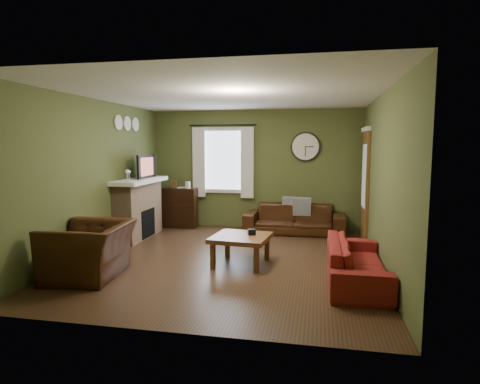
% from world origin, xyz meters
% --- Properties ---
extents(floor, '(4.60, 5.20, 0.00)m').
position_xyz_m(floor, '(0.00, 0.00, 0.00)').
color(floor, '#3F291A').
rests_on(floor, ground).
extents(ceiling, '(4.60, 5.20, 0.00)m').
position_xyz_m(ceiling, '(0.00, 0.00, 2.60)').
color(ceiling, white).
rests_on(ceiling, ground).
extents(wall_left, '(0.00, 5.20, 2.60)m').
position_xyz_m(wall_left, '(-2.30, 0.00, 1.30)').
color(wall_left, '#4D582B').
rests_on(wall_left, ground).
extents(wall_right, '(0.00, 5.20, 2.60)m').
position_xyz_m(wall_right, '(2.30, 0.00, 1.30)').
color(wall_right, '#4D582B').
rests_on(wall_right, ground).
extents(wall_back, '(4.60, 0.00, 2.60)m').
position_xyz_m(wall_back, '(0.00, 2.60, 1.30)').
color(wall_back, '#4D582B').
rests_on(wall_back, ground).
extents(wall_front, '(4.60, 0.00, 2.60)m').
position_xyz_m(wall_front, '(0.00, -2.60, 1.30)').
color(wall_front, '#4D582B').
rests_on(wall_front, ground).
extents(fireplace, '(0.40, 1.40, 1.10)m').
position_xyz_m(fireplace, '(-2.10, 1.15, 0.55)').
color(fireplace, tan).
rests_on(fireplace, floor).
extents(firebox, '(0.04, 0.60, 0.55)m').
position_xyz_m(firebox, '(-1.91, 1.15, 0.30)').
color(firebox, black).
rests_on(firebox, fireplace).
extents(mantel, '(0.58, 1.60, 0.08)m').
position_xyz_m(mantel, '(-2.07, 1.15, 1.14)').
color(mantel, white).
rests_on(mantel, fireplace).
extents(tv, '(0.08, 0.60, 0.35)m').
position_xyz_m(tv, '(-2.05, 1.30, 1.35)').
color(tv, black).
rests_on(tv, mantel).
extents(tv_screen, '(0.02, 0.62, 0.36)m').
position_xyz_m(tv_screen, '(-1.97, 1.30, 1.41)').
color(tv_screen, '#994C3F').
rests_on(tv_screen, mantel).
extents(medallion_left, '(0.28, 0.28, 0.03)m').
position_xyz_m(medallion_left, '(-2.28, 0.80, 2.25)').
color(medallion_left, white).
rests_on(medallion_left, wall_left).
extents(medallion_mid, '(0.28, 0.28, 0.03)m').
position_xyz_m(medallion_mid, '(-2.28, 1.15, 2.25)').
color(medallion_mid, white).
rests_on(medallion_mid, wall_left).
extents(medallion_right, '(0.28, 0.28, 0.03)m').
position_xyz_m(medallion_right, '(-2.28, 1.50, 2.25)').
color(medallion_right, white).
rests_on(medallion_right, wall_left).
extents(window_pane, '(1.00, 0.02, 1.30)m').
position_xyz_m(window_pane, '(-0.70, 2.58, 1.50)').
color(window_pane, silver).
rests_on(window_pane, wall_back).
extents(curtain_rod, '(0.03, 0.03, 1.50)m').
position_xyz_m(curtain_rod, '(-0.70, 2.48, 2.27)').
color(curtain_rod, black).
rests_on(curtain_rod, wall_back).
extents(curtain_left, '(0.28, 0.04, 1.55)m').
position_xyz_m(curtain_left, '(-1.25, 2.48, 1.45)').
color(curtain_left, white).
rests_on(curtain_left, wall_back).
extents(curtain_right, '(0.28, 0.04, 1.55)m').
position_xyz_m(curtain_right, '(-0.15, 2.48, 1.45)').
color(curtain_right, white).
rests_on(curtain_right, wall_back).
extents(wall_clock, '(0.64, 0.06, 0.64)m').
position_xyz_m(wall_clock, '(1.10, 2.55, 1.80)').
color(wall_clock, white).
rests_on(wall_clock, wall_back).
extents(door, '(0.05, 0.90, 2.10)m').
position_xyz_m(door, '(2.27, 1.85, 1.05)').
color(door, brown).
rests_on(door, floor).
extents(bookshelf, '(0.74, 0.32, 0.88)m').
position_xyz_m(bookshelf, '(-1.63, 2.28, 0.44)').
color(bookshelf, black).
rests_on(bookshelf, floor).
extents(book, '(0.21, 0.26, 0.02)m').
position_xyz_m(book, '(-1.69, 2.28, 0.96)').
color(book, brown).
rests_on(book, bookshelf).
extents(sofa_brown, '(2.06, 0.81, 0.60)m').
position_xyz_m(sofa_brown, '(0.90, 2.18, 0.30)').
color(sofa_brown, black).
rests_on(sofa_brown, floor).
extents(pillow_left, '(0.38, 0.13, 0.38)m').
position_xyz_m(pillow_left, '(1.06, 2.29, 0.55)').
color(pillow_left, gray).
rests_on(pillow_left, sofa_brown).
extents(pillow_right, '(0.38, 0.14, 0.37)m').
position_xyz_m(pillow_right, '(0.83, 2.36, 0.55)').
color(pillow_right, gray).
rests_on(pillow_right, sofa_brown).
extents(sofa_red, '(0.73, 1.88, 0.55)m').
position_xyz_m(sofa_red, '(1.91, -0.70, 0.27)').
color(sofa_red, maroon).
rests_on(sofa_red, floor).
extents(armchair, '(1.13, 1.26, 0.75)m').
position_xyz_m(armchair, '(-1.72, -1.22, 0.37)').
color(armchair, black).
rests_on(armchair, floor).
extents(coffee_table, '(0.92, 0.92, 0.45)m').
position_xyz_m(coffee_table, '(0.24, -0.21, 0.22)').
color(coffee_table, brown).
rests_on(coffee_table, floor).
extents(tissue_box, '(0.14, 0.14, 0.09)m').
position_xyz_m(tissue_box, '(0.39, -0.12, 0.40)').
color(tissue_box, black).
rests_on(tissue_box, coffee_table).
extents(wine_glass_a, '(0.07, 0.07, 0.21)m').
position_xyz_m(wine_glass_a, '(-2.05, 0.63, 1.28)').
color(wine_glass_a, white).
rests_on(wine_glass_a, mantel).
extents(wine_glass_b, '(0.07, 0.07, 0.19)m').
position_xyz_m(wine_glass_b, '(-2.05, 0.70, 1.28)').
color(wine_glass_b, white).
rests_on(wine_glass_b, mantel).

